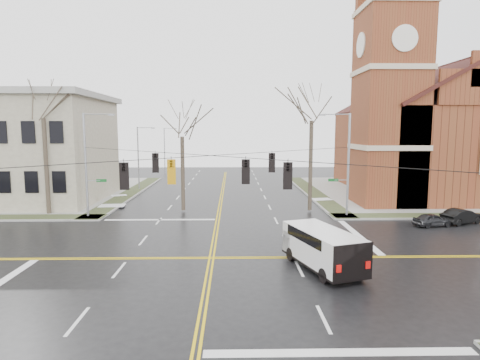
{
  "coord_description": "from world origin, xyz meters",
  "views": [
    {
      "loc": [
        1.29,
        -23.49,
        7.67
      ],
      "look_at": [
        1.84,
        6.0,
        4.01
      ],
      "focal_mm": 30.0,
      "sensor_mm": 36.0,
      "label": 1
    }
  ],
  "objects_px": {
    "streetlight_north_a": "(139,155)",
    "parked_car_b": "(462,216)",
    "streetlight_north_b": "(165,148)",
    "cargo_van": "(320,245)",
    "parked_car_a": "(432,220)",
    "signal_pole_ne": "(346,161)",
    "tree_nw_near": "(182,132)",
    "church": "(427,124)",
    "signal_pole_nw": "(88,162)",
    "tree_ne": "(312,114)",
    "tree_nw_far": "(43,112)"
  },
  "relations": [
    {
      "from": "streetlight_north_a",
      "to": "parked_car_b",
      "type": "xyz_separation_m",
      "value": [
        30.9,
        -19.4,
        -3.84
      ]
    },
    {
      "from": "streetlight_north_b",
      "to": "parked_car_b",
      "type": "relative_size",
      "value": 2.11
    },
    {
      "from": "cargo_van",
      "to": "parked_car_a",
      "type": "distance_m",
      "value": 14.68
    },
    {
      "from": "parked_car_a",
      "to": "streetlight_north_b",
      "type": "bearing_deg",
      "value": 21.66
    },
    {
      "from": "signal_pole_ne",
      "to": "tree_nw_near",
      "type": "height_order",
      "value": "tree_nw_near"
    },
    {
      "from": "streetlight_north_a",
      "to": "parked_car_b",
      "type": "distance_m",
      "value": 36.68
    },
    {
      "from": "church",
      "to": "parked_car_a",
      "type": "xyz_separation_m",
      "value": [
        -7.43,
        -17.05,
        -7.9
      ]
    },
    {
      "from": "tree_nw_near",
      "to": "streetlight_north_b",
      "type": "bearing_deg",
      "value": 102.05
    },
    {
      "from": "cargo_van",
      "to": "signal_pole_ne",
      "type": "bearing_deg",
      "value": 50.72
    },
    {
      "from": "streetlight_north_b",
      "to": "tree_nw_near",
      "type": "distance_m",
      "value": 34.94
    },
    {
      "from": "signal_pole_nw",
      "to": "streetlight_north_a",
      "type": "relative_size",
      "value": 1.12
    },
    {
      "from": "parked_car_b",
      "to": "cargo_van",
      "type": "bearing_deg",
      "value": 103.69
    },
    {
      "from": "tree_nw_near",
      "to": "tree_ne",
      "type": "height_order",
      "value": "tree_ne"
    },
    {
      "from": "tree_ne",
      "to": "signal_pole_ne",
      "type": "bearing_deg",
      "value": -39.08
    },
    {
      "from": "signal_pole_nw",
      "to": "signal_pole_ne",
      "type": "bearing_deg",
      "value": 0.0
    },
    {
      "from": "signal_pole_nw",
      "to": "tree_nw_far",
      "type": "height_order",
      "value": "tree_nw_far"
    },
    {
      "from": "parked_car_a",
      "to": "church",
      "type": "bearing_deg",
      "value": -36.68
    },
    {
      "from": "church",
      "to": "signal_pole_ne",
      "type": "height_order",
      "value": "church"
    },
    {
      "from": "streetlight_north_b",
      "to": "parked_car_b",
      "type": "height_order",
      "value": "streetlight_north_b"
    },
    {
      "from": "tree_nw_far",
      "to": "tree_nw_near",
      "type": "xyz_separation_m",
      "value": [
        12.09,
        1.25,
        -1.74
      ]
    },
    {
      "from": "parked_car_a",
      "to": "tree_nw_far",
      "type": "height_order",
      "value": "tree_nw_far"
    },
    {
      "from": "signal_pole_ne",
      "to": "streetlight_north_b",
      "type": "height_order",
      "value": "signal_pole_ne"
    },
    {
      "from": "streetlight_north_a",
      "to": "cargo_van",
      "type": "xyz_separation_m",
      "value": [
        16.85,
        -29.8,
        -3.17
      ]
    },
    {
      "from": "tree_nw_far",
      "to": "signal_pole_ne",
      "type": "bearing_deg",
      "value": -2.59
    },
    {
      "from": "streetlight_north_a",
      "to": "parked_car_a",
      "type": "distance_m",
      "value": 34.78
    },
    {
      "from": "signal_pole_nw",
      "to": "tree_ne",
      "type": "height_order",
      "value": "tree_ne"
    },
    {
      "from": "signal_pole_nw",
      "to": "parked_car_a",
      "type": "height_order",
      "value": "signal_pole_nw"
    },
    {
      "from": "parked_car_b",
      "to": "signal_pole_nw",
      "type": "bearing_deg",
      "value": 61.93
    },
    {
      "from": "streetlight_north_b",
      "to": "church",
      "type": "bearing_deg",
      "value": -33.25
    },
    {
      "from": "signal_pole_ne",
      "to": "tree_nw_far",
      "type": "relative_size",
      "value": 0.7
    },
    {
      "from": "church",
      "to": "parked_car_b",
      "type": "distance_m",
      "value": 18.52
    },
    {
      "from": "parked_car_b",
      "to": "tree_nw_far",
      "type": "height_order",
      "value": "tree_nw_far"
    },
    {
      "from": "church",
      "to": "signal_pole_ne",
      "type": "relative_size",
      "value": 3.06
    },
    {
      "from": "parked_car_b",
      "to": "tree_nw_near",
      "type": "height_order",
      "value": "tree_nw_near"
    },
    {
      "from": "church",
      "to": "signal_pole_nw",
      "type": "relative_size",
      "value": 3.06
    },
    {
      "from": "signal_pole_ne",
      "to": "parked_car_b",
      "type": "distance_m",
      "value": 10.33
    },
    {
      "from": "parked_car_a",
      "to": "tree_nw_near",
      "type": "bearing_deg",
      "value": 60.11
    },
    {
      "from": "signal_pole_ne",
      "to": "parked_car_a",
      "type": "xyz_separation_m",
      "value": [
        6.02,
        -3.77,
        -4.42
      ]
    },
    {
      "from": "parked_car_a",
      "to": "tree_ne",
      "type": "distance_m",
      "value": 13.64
    },
    {
      "from": "signal_pole_ne",
      "to": "streetlight_north_a",
      "type": "distance_m",
      "value": 27.48
    },
    {
      "from": "signal_pole_ne",
      "to": "cargo_van",
      "type": "bearing_deg",
      "value": -111.09
    },
    {
      "from": "cargo_van",
      "to": "tree_nw_far",
      "type": "height_order",
      "value": "tree_nw_far"
    },
    {
      "from": "cargo_van",
      "to": "tree_nw_near",
      "type": "height_order",
      "value": "tree_nw_near"
    },
    {
      "from": "streetlight_north_a",
      "to": "tree_nw_far",
      "type": "height_order",
      "value": "tree_nw_far"
    },
    {
      "from": "streetlight_north_b",
      "to": "tree_nw_near",
      "type": "xyz_separation_m",
      "value": [
        7.26,
        -34.04,
        3.09
      ]
    },
    {
      "from": "streetlight_north_a",
      "to": "streetlight_north_b",
      "type": "height_order",
      "value": "same"
    },
    {
      "from": "signal_pole_nw",
      "to": "tree_nw_far",
      "type": "relative_size",
      "value": 0.7
    },
    {
      "from": "streetlight_north_b",
      "to": "parked_car_b",
      "type": "xyz_separation_m",
      "value": [
        30.9,
        -39.4,
        -3.84
      ]
    },
    {
      "from": "signal_pole_ne",
      "to": "parked_car_a",
      "type": "relative_size",
      "value": 2.9
    },
    {
      "from": "cargo_van",
      "to": "parked_car_b",
      "type": "distance_m",
      "value": 17.5
    }
  ]
}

